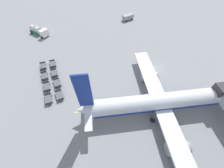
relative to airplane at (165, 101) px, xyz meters
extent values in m
plane|color=gray|center=(-12.28, 3.35, -3.05)|extent=(500.00, 500.00, 0.00)
cylinder|color=silver|center=(0.03, 0.62, 0.22)|extent=(5.24, 34.02, 3.46)
cone|color=silver|center=(-0.86, -16.30, 0.22)|extent=(3.50, 4.32, 3.28)
cube|color=navy|center=(-0.83, -15.65, 6.09)|extent=(0.42, 2.60, 8.29)
cube|color=silver|center=(-0.83, -15.62, 0.74)|extent=(9.31, 1.84, 0.24)
cube|color=silver|center=(-0.04, -0.73, -0.56)|extent=(33.16, 5.13, 0.44)
cylinder|color=gray|center=(8.63, -0.79, -1.81)|extent=(2.58, 4.12, 2.37)
cylinder|color=gray|center=(-8.67, 0.12, -1.81)|extent=(2.58, 4.12, 2.37)
cube|color=navy|center=(0.03, 0.62, -0.39)|extent=(5.13, 30.64, 0.62)
cylinder|color=#56565B|center=(0.59, 11.11, -1.58)|extent=(0.24, 0.24, 1.88)
sphere|color=black|center=(0.59, 11.11, -2.52)|extent=(1.06, 1.06, 1.06)
cylinder|color=#56565B|center=(2.48, -2.90, -1.58)|extent=(0.24, 0.24, 1.88)
sphere|color=black|center=(2.48, -2.90, -2.52)|extent=(1.06, 1.06, 1.06)
cylinder|color=#56565B|center=(-2.77, -2.62, -1.58)|extent=(0.24, 0.24, 1.88)
sphere|color=black|center=(-2.77, -2.62, -2.52)|extent=(1.06, 1.06, 1.06)
cube|color=white|center=(-34.41, -28.95, -1.55)|extent=(3.19, 3.14, 2.19)
cube|color=#236B4C|center=(-37.24, -32.05, -2.53)|extent=(5.11, 5.24, 1.04)
cylinder|color=#B7BABC|center=(-37.24, -32.05, -1.49)|extent=(4.57, 4.72, 2.12)
sphere|color=#333338|center=(-37.24, -32.05, -0.43)|extent=(0.44, 0.44, 0.44)
sphere|color=black|center=(-33.66, -29.98, -2.60)|extent=(0.90, 0.90, 0.90)
sphere|color=black|center=(-35.50, -28.30, -2.60)|extent=(0.90, 0.90, 0.90)
sphere|color=black|center=(-37.25, -33.92, -2.60)|extent=(0.90, 0.90, 0.90)
sphere|color=black|center=(-39.09, -32.23, -2.60)|extent=(0.90, 0.90, 0.90)
cube|color=gray|center=(-41.35, 2.94, -1.89)|extent=(3.50, 4.87, 1.78)
cube|color=#1E232D|center=(-40.51, 0.92, -1.58)|extent=(1.54, 0.71, 0.62)
sphere|color=black|center=(-41.64, 1.24, -2.75)|extent=(0.60, 0.60, 0.60)
sphere|color=black|center=(-39.95, 1.95, -2.75)|extent=(0.60, 0.60, 0.60)
sphere|color=black|center=(-42.76, 3.93, -2.75)|extent=(0.60, 0.60, 0.60)
sphere|color=black|center=(-41.07, 4.63, -2.75)|extent=(0.60, 0.60, 0.60)
cube|color=#515459|center=(-18.30, -27.61, -2.50)|extent=(3.02, 2.03, 0.10)
cube|color=#2D333D|center=(-16.97, -27.37, -2.29)|extent=(0.35, 1.55, 0.32)
cube|color=#2D333D|center=(-19.64, -27.84, -2.29)|extent=(0.35, 1.55, 0.32)
cube|color=#333338|center=(-16.58, -27.30, -2.62)|extent=(0.70, 0.18, 0.06)
sphere|color=black|center=(-17.22, -28.09, -2.87)|extent=(0.36, 0.36, 0.36)
sphere|color=black|center=(-17.46, -26.78, -2.87)|extent=(0.36, 0.36, 0.36)
sphere|color=black|center=(-19.15, -28.43, -2.87)|extent=(0.36, 0.36, 0.36)
sphere|color=black|center=(-19.38, -27.12, -2.87)|extent=(0.36, 0.36, 0.36)
cube|color=#515459|center=(-14.29, -26.70, -2.50)|extent=(3.08, 2.17, 0.10)
cube|color=#2D333D|center=(-12.97, -26.39, -2.29)|extent=(0.44, 1.54, 0.32)
cube|color=#2D333D|center=(-15.61, -27.02, -2.29)|extent=(0.44, 1.54, 0.32)
cube|color=#333338|center=(-12.59, -26.29, -2.62)|extent=(0.69, 0.22, 0.06)
sphere|color=black|center=(-13.18, -27.12, -2.87)|extent=(0.36, 0.36, 0.36)
sphere|color=black|center=(-13.49, -25.83, -2.87)|extent=(0.36, 0.36, 0.36)
sphere|color=black|center=(-15.08, -27.58, -2.87)|extent=(0.36, 0.36, 0.36)
sphere|color=black|center=(-15.39, -26.29, -2.87)|extent=(0.36, 0.36, 0.36)
cube|color=#515459|center=(-10.50, -25.73, -2.50)|extent=(3.04, 2.07, 0.10)
cube|color=#2D333D|center=(-9.17, -25.47, -2.29)|extent=(0.38, 1.55, 0.32)
cube|color=#2D333D|center=(-11.83, -25.98, -2.29)|extent=(0.38, 1.55, 0.32)
cube|color=#333338|center=(-8.79, -25.39, -2.62)|extent=(0.70, 0.19, 0.06)
sphere|color=black|center=(-9.42, -26.19, -2.87)|extent=(0.36, 0.36, 0.36)
sphere|color=black|center=(-9.67, -24.89, -2.87)|extent=(0.36, 0.36, 0.36)
sphere|color=black|center=(-11.33, -26.56, -2.87)|extent=(0.36, 0.36, 0.36)
sphere|color=black|center=(-11.59, -25.26, -2.87)|extent=(0.36, 0.36, 0.36)
cube|color=#515459|center=(-6.68, -24.93, -2.50)|extent=(3.02, 2.03, 0.10)
cube|color=#2D333D|center=(-5.35, -24.69, -2.29)|extent=(0.35, 1.55, 0.32)
cube|color=#2D333D|center=(-8.02, -25.16, -2.29)|extent=(0.35, 1.55, 0.32)
cube|color=#333338|center=(-4.96, -24.62, -2.62)|extent=(0.70, 0.18, 0.06)
sphere|color=black|center=(-5.61, -25.41, -2.87)|extent=(0.36, 0.36, 0.36)
sphere|color=black|center=(-5.84, -24.10, -2.87)|extent=(0.36, 0.36, 0.36)
sphere|color=black|center=(-7.53, -25.75, -2.87)|extent=(0.36, 0.36, 0.36)
sphere|color=black|center=(-7.76, -24.44, -2.87)|extent=(0.36, 0.36, 0.36)
cube|color=#515459|center=(-18.75, -24.99, -2.50)|extent=(3.04, 2.06, 0.10)
cube|color=#2D333D|center=(-17.42, -24.73, -2.29)|extent=(0.37, 1.55, 0.32)
cube|color=#2D333D|center=(-20.09, -25.25, -2.29)|extent=(0.37, 1.55, 0.32)
cube|color=#333338|center=(-17.04, -24.66, -2.62)|extent=(0.70, 0.19, 0.06)
sphere|color=black|center=(-17.67, -25.46, -2.87)|extent=(0.36, 0.36, 0.36)
sphere|color=black|center=(-17.92, -24.15, -2.87)|extent=(0.36, 0.36, 0.36)
sphere|color=black|center=(-19.59, -25.83, -2.87)|extent=(0.36, 0.36, 0.36)
sphere|color=black|center=(-19.84, -24.52, -2.87)|extent=(0.36, 0.36, 0.36)
cube|color=#515459|center=(-14.97, -24.28, -2.50)|extent=(3.08, 2.16, 0.10)
cube|color=#2D333D|center=(-13.65, -23.97, -2.29)|extent=(0.44, 1.54, 0.32)
cube|color=#2D333D|center=(-16.29, -24.59, -2.29)|extent=(0.44, 1.54, 0.32)
cube|color=#333338|center=(-13.27, -23.88, -2.62)|extent=(0.70, 0.22, 0.06)
sphere|color=black|center=(-13.86, -24.70, -2.87)|extent=(0.36, 0.36, 0.36)
sphere|color=black|center=(-14.17, -23.41, -2.87)|extent=(0.36, 0.36, 0.36)
sphere|color=black|center=(-15.77, -25.15, -2.87)|extent=(0.36, 0.36, 0.36)
sphere|color=black|center=(-16.07, -23.86, -2.87)|extent=(0.36, 0.36, 0.36)
cube|color=#515459|center=(-11.26, -23.23, -2.50)|extent=(3.09, 2.20, 0.10)
cube|color=#2D333D|center=(-9.95, -22.90, -2.29)|extent=(0.46, 1.53, 0.32)
cube|color=#2D333D|center=(-12.58, -23.56, -2.29)|extent=(0.46, 1.53, 0.32)
cube|color=#333338|center=(-9.57, -22.80, -2.62)|extent=(0.69, 0.23, 0.06)
sphere|color=black|center=(-10.15, -23.63, -2.87)|extent=(0.36, 0.36, 0.36)
sphere|color=black|center=(-10.48, -22.35, -2.87)|extent=(0.36, 0.36, 0.36)
sphere|color=black|center=(-12.05, -24.11, -2.87)|extent=(0.36, 0.36, 0.36)
sphere|color=black|center=(-12.37, -22.82, -2.87)|extent=(0.36, 0.36, 0.36)
cube|color=#515459|center=(-7.29, -22.44, -2.50)|extent=(3.10, 2.24, 0.10)
cube|color=#2D333D|center=(-5.98, -22.08, -2.29)|extent=(0.49, 1.53, 0.32)
cube|color=#2D333D|center=(-8.60, -22.79, -2.29)|extent=(0.49, 1.53, 0.32)
cube|color=#333338|center=(-5.61, -21.98, -2.62)|extent=(0.69, 0.24, 0.06)
sphere|color=black|center=(-6.17, -22.82, -2.87)|extent=(0.36, 0.36, 0.36)
sphere|color=black|center=(-6.52, -21.54, -2.87)|extent=(0.36, 0.36, 0.36)
sphere|color=black|center=(-8.06, -23.33, -2.87)|extent=(0.36, 0.36, 0.36)
sphere|color=black|center=(-8.41, -22.05, -2.87)|extent=(0.36, 0.36, 0.36)
cube|color=yellow|center=(-1.85, -7.85, -3.05)|extent=(1.49, 22.49, 0.01)
camera|label=1|loc=(12.86, -13.37, 24.37)|focal=22.00mm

